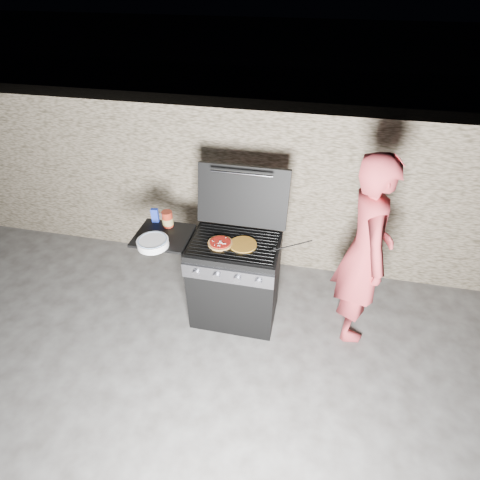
% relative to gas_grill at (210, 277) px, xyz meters
% --- Properties ---
extents(ground, '(50.00, 50.00, 0.00)m').
position_rel_gas_grill_xyz_m(ground, '(0.25, 0.00, -0.46)').
color(ground, '#393632').
extents(stone_wall, '(8.00, 0.35, 1.80)m').
position_rel_gas_grill_xyz_m(stone_wall, '(0.25, 1.05, 0.44)').
color(stone_wall, gray).
rests_on(stone_wall, ground).
extents(gas_grill, '(1.34, 0.79, 0.91)m').
position_rel_gas_grill_xyz_m(gas_grill, '(0.00, 0.00, 0.00)').
color(gas_grill, black).
rests_on(gas_grill, ground).
extents(pizza_topped, '(0.29, 0.29, 0.02)m').
position_rel_gas_grill_xyz_m(pizza_topped, '(0.13, -0.04, 0.47)').
color(pizza_topped, '#DD8D5A').
rests_on(pizza_topped, gas_grill).
extents(pizza_plain, '(0.27, 0.27, 0.01)m').
position_rel_gas_grill_xyz_m(pizza_plain, '(0.33, -0.02, 0.46)').
color(pizza_plain, gold).
rests_on(pizza_plain, gas_grill).
extents(sauce_jar, '(0.13, 0.13, 0.15)m').
position_rel_gas_grill_xyz_m(sauce_jar, '(-0.42, 0.14, 0.52)').
color(sauce_jar, maroon).
rests_on(sauce_jar, gas_grill).
extents(blue_carton, '(0.07, 0.05, 0.14)m').
position_rel_gas_grill_xyz_m(blue_carton, '(-0.56, 0.18, 0.52)').
color(blue_carton, '#1B31A2').
rests_on(blue_carton, gas_grill).
extents(plate_stack, '(0.28, 0.28, 0.06)m').
position_rel_gas_grill_xyz_m(plate_stack, '(-0.44, -0.18, 0.48)').
color(plate_stack, white).
rests_on(plate_stack, gas_grill).
extents(person, '(0.54, 0.73, 1.82)m').
position_rel_gas_grill_xyz_m(person, '(1.37, 0.10, 0.46)').
color(person, '#C13B41').
rests_on(person, ground).
extents(tongs, '(0.36, 0.15, 0.08)m').
position_rel_gas_grill_xyz_m(tongs, '(0.74, 0.00, 0.49)').
color(tongs, black).
rests_on(tongs, gas_grill).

